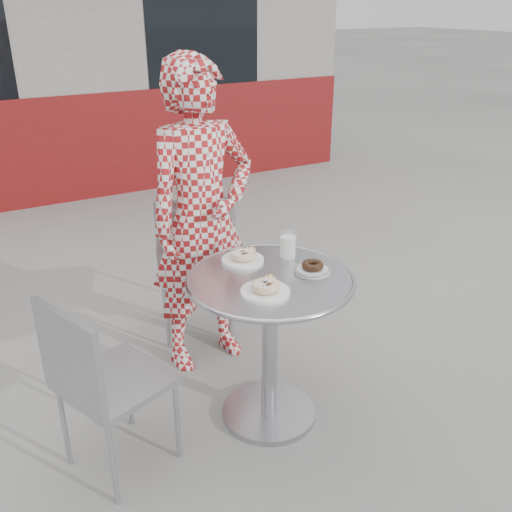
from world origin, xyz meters
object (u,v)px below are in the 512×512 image
bistro_table (270,314)px  plate_near (266,288)px  plate_checker (312,268)px  milk_cup (288,246)px  seated_person (202,220)px  chair_far (196,289)px  plate_far (243,257)px  chair_left (118,415)px

bistro_table → plate_near: size_ratio=3.68×
plate_checker → milk_cup: 0.18m
bistro_table → plate_near: 0.24m
milk_cup → plate_near: bearing=-136.2°
seated_person → plate_checker: bearing=-76.5°
bistro_table → seated_person: size_ratio=0.46×
seated_person → plate_near: seated_person is taller
chair_far → seated_person: size_ratio=0.55×
chair_far → seated_person: bearing=95.6°
bistro_table → plate_far: size_ratio=3.85×
bistro_table → milk_cup: size_ratio=6.08×
chair_left → seated_person: seated_person is taller
plate_near → milk_cup: size_ratio=1.65×
bistro_table → plate_far: bearing=96.7°
chair_far → plate_checker: size_ratio=5.26×
chair_left → milk_cup: milk_cup is taller
plate_far → milk_cup: 0.21m
bistro_table → chair_left: 0.76m
plate_far → plate_near: size_ratio=0.96×
plate_near → chair_far: bearing=83.9°
chair_far → chair_left: bearing=66.9°
seated_person → milk_cup: size_ratio=13.24×
chair_left → seated_person: (0.66, 0.56, 0.55)m
plate_near → plate_checker: size_ratio=1.20×
chair_far → plate_far: (-0.04, -0.67, 0.48)m
plate_far → plate_checker: size_ratio=1.15×
bistro_table → plate_checker: size_ratio=4.41×
plate_checker → milk_cup: bearing=95.6°
chair_far → chair_left: 1.09m
chair_far → plate_near: size_ratio=4.38×
milk_cup → bistro_table: bearing=-141.3°
chair_far → seated_person: (-0.06, -0.27, 0.53)m
plate_far → plate_near: plate_near is taller
milk_cup → plate_far: bearing=162.5°
bistro_table → plate_checker: plate_checker is taller
chair_left → plate_checker: size_ratio=4.83×
chair_far → plate_far: 0.83m
chair_far → milk_cup: 0.91m
chair_left → seated_person: size_ratio=0.50×
chair_far → plate_near: bearing=101.4°
chair_far → plate_far: chair_far is taller
chair_left → plate_far: chair_left is taller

